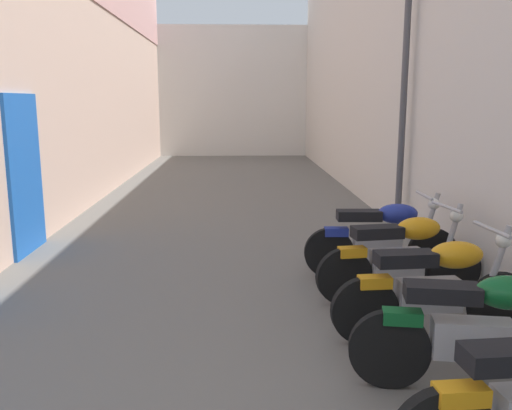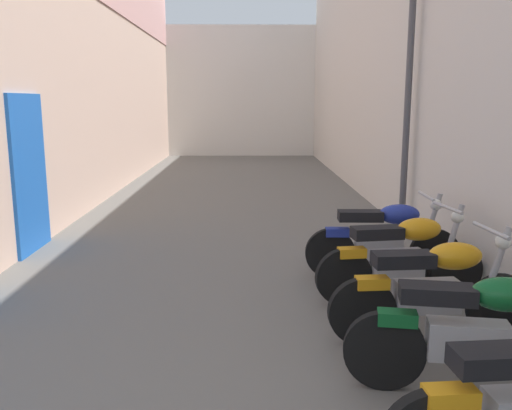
{
  "view_description": "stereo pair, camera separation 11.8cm",
  "coord_description": "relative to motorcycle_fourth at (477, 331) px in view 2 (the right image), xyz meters",
  "views": [
    {
      "loc": [
        0.13,
        0.31,
        2.1
      ],
      "look_at": [
        0.34,
        6.03,
        0.99
      ],
      "focal_mm": 37.85,
      "sensor_mm": 36.0,
      "label": 1
    },
    {
      "loc": [
        0.25,
        0.3,
        2.1
      ],
      "look_at": [
        0.34,
        6.03,
        0.99
      ],
      "focal_mm": 37.85,
      "sensor_mm": 36.0,
      "label": 2
    }
  ],
  "objects": [
    {
      "name": "motorcycle_fifth",
      "position": [
        0.0,
        0.9,
        0.0
      ],
      "size": [
        1.85,
        0.58,
        1.04
      ],
      "color": "black",
      "rests_on": "ground"
    },
    {
      "name": "street_lamp",
      "position": [
        0.71,
        4.67,
        2.46
      ],
      "size": [
        0.79,
        0.18,
        5.11
      ],
      "color": "#47474C",
      "rests_on": "ground"
    },
    {
      "name": "building_far_end",
      "position": [
        -1.88,
        18.42,
        1.95
      ],
      "size": [
        8.63,
        2.0,
        4.9
      ],
      "primitive_type": "cube",
      "color": "silver",
      "rests_on": "ground"
    },
    {
      "name": "ground_plane",
      "position": [
        -1.88,
        4.78,
        -0.5
      ],
      "size": [
        37.28,
        37.28,
        0.0
      ],
      "primitive_type": "plane",
      "color": "#66635E"
    },
    {
      "name": "motorcycle_sixth",
      "position": [
        0.0,
        1.88,
        0.0
      ],
      "size": [
        1.84,
        0.58,
        1.04
      ],
      "color": "black",
      "rests_on": "ground"
    },
    {
      "name": "motorcycle_fourth",
      "position": [
        0.0,
        0.0,
        0.0
      ],
      "size": [
        1.84,
        0.58,
        1.04
      ],
      "color": "black",
      "rests_on": "ground"
    },
    {
      "name": "building_right",
      "position": [
        1.14,
        6.78,
        3.16
      ],
      "size": [
        0.45,
        21.28,
        7.31
      ],
      "color": "beige",
      "rests_on": "ground"
    },
    {
      "name": "building_left",
      "position": [
        -4.88,
        6.73,
        3.22
      ],
      "size": [
        0.45,
        21.28,
        7.39
      ],
      "color": "beige",
      "rests_on": "ground"
    },
    {
      "name": "motorcycle_seventh",
      "position": [
        0.0,
        2.67,
        0.0
      ],
      "size": [
        1.85,
        0.58,
        1.04
      ],
      "color": "black",
      "rests_on": "ground"
    }
  ]
}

